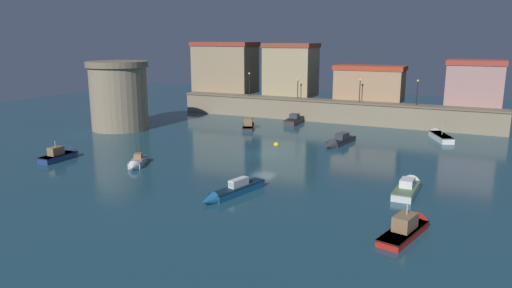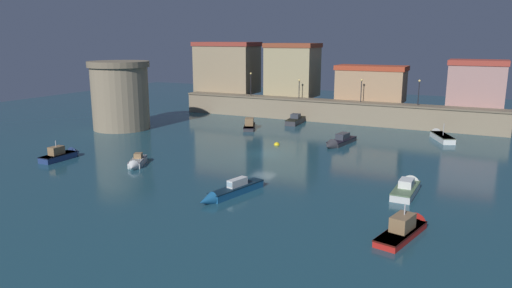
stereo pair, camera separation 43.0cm
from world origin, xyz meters
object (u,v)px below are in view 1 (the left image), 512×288
moored_boat_0 (249,125)px  moored_boat_1 (338,142)px  moored_boat_2 (296,119)px  quay_lamp_3 (417,88)px  moored_boat_7 (136,163)px  moored_boat_4 (231,191)px  quay_lamp_0 (249,80)px  moored_boat_3 (438,136)px  quay_lamp_2 (360,87)px  quay_lamp_1 (298,85)px  moored_boat_5 (410,226)px  mooring_buoy_0 (276,145)px  fortress_tower (119,95)px  moored_boat_8 (409,186)px  moored_boat_6 (62,155)px

moored_boat_0 → moored_boat_1: 15.57m
moored_boat_0 → moored_boat_1: bearing=-133.7°
moored_boat_1 → moored_boat_2: 16.13m
quay_lamp_3 → moored_boat_7: 40.45m
quay_lamp_3 → moored_boat_7: bearing=-123.3°
moored_boat_2 → moored_boat_4: 35.52m
quay_lamp_0 → moored_boat_3: (30.00, -6.10, -5.38)m
quay_lamp_2 → moored_boat_1: (1.31, -15.26, -5.17)m
quay_lamp_1 → moored_boat_7: bearing=-97.1°
moored_boat_5 → mooring_buoy_0: moored_boat_5 is taller
quay_lamp_0 → moored_boat_7: quay_lamp_0 is taller
quay_lamp_0 → quay_lamp_1: quay_lamp_0 is taller
quay_lamp_0 → moored_boat_7: bearing=-82.8°
moored_boat_1 → moored_boat_7: 23.79m
moored_boat_7 → moored_boat_0: bearing=151.7°
quay_lamp_1 → quay_lamp_2: bearing=-0.0°
quay_lamp_0 → moored_boat_1: quay_lamp_0 is taller
quay_lamp_1 → moored_boat_2: size_ratio=0.42×
quay_lamp_1 → moored_boat_0: bearing=-109.8°
quay_lamp_1 → moored_boat_3: (21.55, -6.10, -4.94)m
fortress_tower → quay_lamp_3: bearing=26.5°
moored_boat_2 → moored_boat_8: 33.96m
moored_boat_4 → moored_boat_3: bearing=171.0°
quay_lamp_0 → mooring_buoy_0: 23.33m
moored_boat_1 → moored_boat_6: bearing=-42.2°
quay_lamp_2 → mooring_buoy_0: 20.06m
moored_boat_0 → moored_boat_2: 8.52m
quay_lamp_3 → moored_boat_6: bearing=-131.8°
fortress_tower → quay_lamp_1: size_ratio=3.16×
quay_lamp_1 → moored_boat_4: bearing=-76.9°
moored_boat_1 → moored_boat_7: moored_boat_1 is taller
quay_lamp_3 → moored_boat_5: (4.93, -38.63, -5.26)m
quay_lamp_2 → quay_lamp_3: size_ratio=0.94×
moored_boat_2 → moored_boat_7: (-5.11, -30.81, -0.13)m
moored_boat_3 → mooring_buoy_0: 21.13m
moored_boat_0 → moored_boat_5: bearing=-161.2°
moored_boat_1 → moored_boat_2: size_ratio=0.94×
moored_boat_1 → moored_boat_6: size_ratio=1.38×
quay_lamp_3 → moored_boat_7: quay_lamp_3 is taller
moored_boat_6 → moored_boat_4: bearing=-97.2°
moored_boat_0 → moored_boat_3: (25.12, 3.85, -0.07)m
fortress_tower → moored_boat_7: (15.22, -14.95, -4.40)m
moored_boat_4 → moored_boat_0: bearing=-142.5°
moored_boat_5 → moored_boat_6: size_ratio=1.36×
moored_boat_4 → mooring_buoy_0: 19.30m
quay_lamp_0 → quay_lamp_3: quay_lamp_0 is taller
quay_lamp_0 → moored_boat_1: bearing=-38.0°
moored_boat_3 → moored_boat_8: moored_boat_3 is taller
fortress_tower → moored_boat_1: fortress_tower is taller
quay_lamp_2 → fortress_tower: bearing=-147.5°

